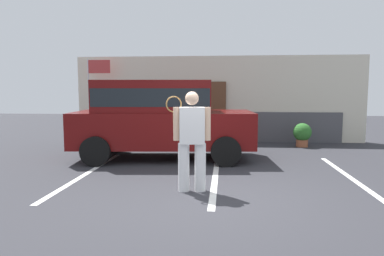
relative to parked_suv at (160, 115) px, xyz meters
name	(u,v)px	position (x,y,z in m)	size (l,w,h in m)	color
ground_plane	(208,197)	(1.44, -3.30, -1.15)	(40.00, 40.00, 0.00)	#2D2D33
parking_stripe_0	(87,173)	(-1.28, -1.80, -1.14)	(0.12, 4.40, 0.01)	silver
parking_stripe_1	(215,176)	(1.52, -1.80, -1.14)	(0.12, 4.40, 0.01)	silver
parking_stripe_2	(353,179)	(4.31, -1.80, -1.14)	(0.12, 4.40, 0.01)	silver
house_frontage	(218,101)	(1.44, 3.49, 0.26)	(10.12, 0.40, 2.99)	beige
parked_suv	(160,115)	(0.00, 0.00, 0.00)	(4.75, 2.49, 2.05)	#590C0C
tennis_player_man	(192,140)	(1.12, -2.94, -0.21)	(0.79, 0.33, 1.78)	white
potted_plant_by_porch	(302,134)	(4.17, 2.37, -0.72)	(0.58, 0.58, 0.76)	#9E5638
flag_pole	(94,84)	(-2.83, 2.85, 0.86)	(0.80, 0.06, 2.89)	silver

